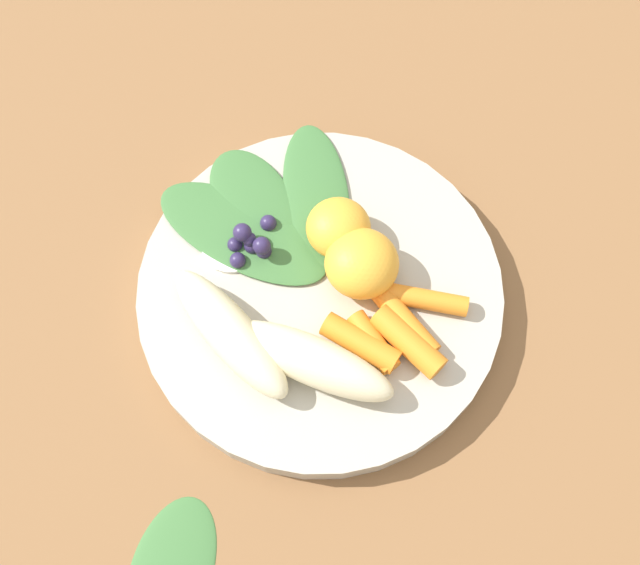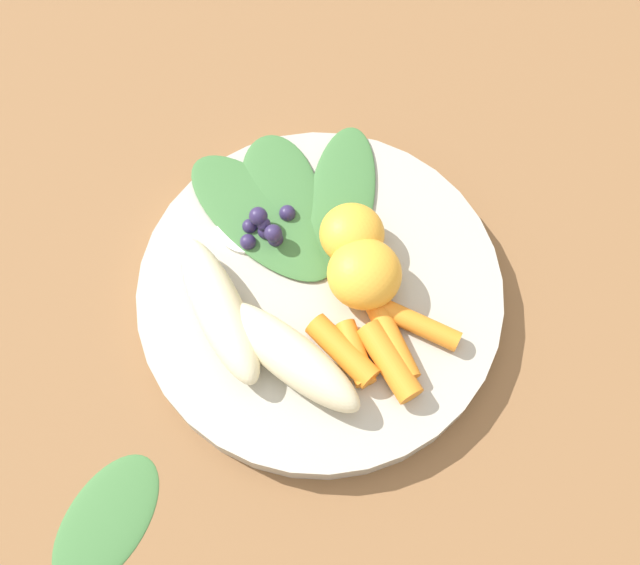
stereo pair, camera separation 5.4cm
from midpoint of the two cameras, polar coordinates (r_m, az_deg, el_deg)
The scene contains 17 objects.
ground_plane at distance 0.57m, azimuth 2.69°, elevation -1.59°, with size 2.40×2.40×0.00m, color brown.
bowl at distance 0.56m, azimuth 2.74°, elevation -1.17°, with size 0.26×0.26×0.02m, color #B2AD9E.
banana_peeled_left at distance 0.52m, azimuth 0.77°, elevation -5.81°, with size 0.12×0.03×0.03m, color beige.
banana_peeled_right at distance 0.53m, azimuth -4.54°, elevation -2.36°, with size 0.12×0.03×0.03m, color beige.
orange_segment_near at distance 0.55m, azimuth 5.17°, elevation 3.26°, with size 0.05×0.05×0.03m, color #F4A833.
orange_segment_far at distance 0.54m, azimuth 6.17°, elevation 0.30°, with size 0.05×0.05×0.04m, color #F4A833.
carrot_front at distance 0.53m, azimuth 4.61°, elevation -5.41°, with size 0.02×0.02×0.06m, color orange.
carrot_mid_left at distance 0.53m, azimuth 5.55°, elevation -5.57°, with size 0.01×0.01×0.05m, color orange.
carrot_mid_right at distance 0.53m, azimuth 8.07°, elevation -6.16°, with size 0.02×0.02×0.06m, color orange.
carrot_rear at distance 0.54m, azimuth 8.18°, elevation -4.49°, with size 0.02×0.02×0.06m, color orange.
carrot_small at distance 0.54m, azimuth 10.11°, elevation -3.40°, with size 0.01×0.01×0.06m, color orange.
blueberry_pile at distance 0.56m, azimuth -1.27°, elevation 3.74°, with size 0.04×0.03×0.02m.
coconut_shred_patch at distance 0.57m, azimuth -2.74°, elevation 3.84°, with size 0.04×0.04×0.00m, color white.
kale_leaf_left at distance 0.58m, azimuth 4.29°, elevation 6.00°, with size 0.12×0.05×0.01m, color #3D7038.
kale_leaf_right at distance 0.58m, azimuth -0.33°, elevation 6.78°, with size 0.09×0.06×0.01m, color #3D7038.
kale_leaf_rear at distance 0.57m, azimuth -1.72°, elevation 4.58°, with size 0.14×0.06×0.01m, color #3D7038.
kale_leaf_stray at distance 0.55m, azimuth -12.73°, elevation -17.12°, with size 0.10×0.05×0.01m, color #3D7038.
Camera 2 is at (-0.20, -0.07, 0.53)m, focal length 43.40 mm.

